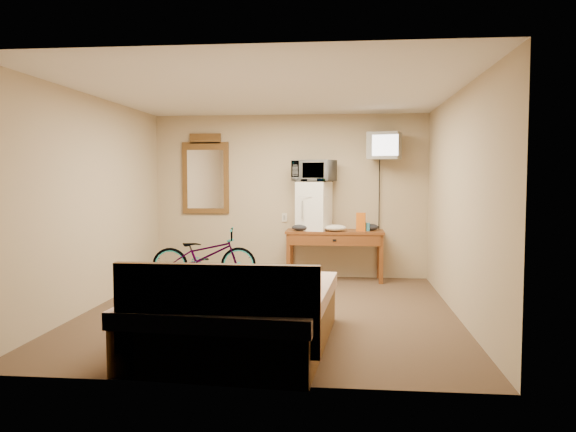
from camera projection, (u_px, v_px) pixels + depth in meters
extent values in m
plane|color=#473123|center=(270.00, 311.00, 6.48)|extent=(4.60, 4.60, 0.00)
plane|color=silver|center=(270.00, 92.00, 6.30)|extent=(4.60, 4.60, 0.00)
cube|color=tan|center=(290.00, 196.00, 8.67)|extent=(4.20, 0.04, 2.50)
cube|color=tan|center=(228.00, 218.00, 4.11)|extent=(4.20, 0.04, 2.50)
cube|color=tan|center=(93.00, 202.00, 6.60)|extent=(0.04, 4.60, 2.50)
cube|color=tan|center=(459.00, 204.00, 6.18)|extent=(0.04, 4.60, 2.50)
cube|color=silver|center=(284.00, 217.00, 8.69)|extent=(0.08, 0.01, 0.13)
cube|color=brown|center=(335.00, 232.00, 8.38)|extent=(1.45, 0.56, 0.04)
cube|color=brown|center=(288.00, 258.00, 8.25)|extent=(0.06, 0.06, 0.71)
cube|color=brown|center=(381.00, 259.00, 8.11)|extent=(0.06, 0.06, 0.71)
cube|color=brown|center=(291.00, 254.00, 8.70)|extent=(0.06, 0.06, 0.71)
cube|color=brown|center=(379.00, 255.00, 8.57)|extent=(0.06, 0.06, 0.71)
cube|color=brown|center=(334.00, 240.00, 8.14)|extent=(1.33, 0.04, 0.16)
cube|color=black|center=(334.00, 240.00, 8.12)|extent=(0.05, 0.02, 0.03)
cube|color=white|center=(314.00, 206.00, 8.39)|extent=(0.55, 0.53, 0.72)
cube|color=gray|center=(313.00, 197.00, 8.16)|extent=(0.44, 0.01, 0.00)
cylinder|color=gray|center=(302.00, 210.00, 8.19)|extent=(0.02, 0.02, 0.26)
imported|color=white|center=(314.00, 171.00, 8.35)|extent=(0.68, 0.56, 0.32)
cube|color=#CE5E12|center=(361.00, 222.00, 8.26)|extent=(0.14, 0.09, 0.27)
cylinder|color=#3A99C7|center=(368.00, 227.00, 8.28)|extent=(0.07, 0.07, 0.12)
ellipsoid|color=white|center=(336.00, 228.00, 8.22)|extent=(0.32, 0.25, 0.10)
ellipsoid|color=black|center=(301.00, 228.00, 8.30)|extent=(0.26, 0.20, 0.10)
ellipsoid|color=black|center=(371.00, 227.00, 8.35)|extent=(0.22, 0.18, 0.10)
cube|color=black|center=(383.00, 153.00, 8.47)|extent=(0.14, 0.02, 0.14)
cylinder|color=black|center=(383.00, 153.00, 8.42)|extent=(0.05, 0.30, 0.05)
cube|color=gray|center=(384.00, 146.00, 8.20)|extent=(0.53, 0.48, 0.39)
cube|color=white|center=(385.00, 145.00, 8.01)|extent=(0.36, 0.10, 0.30)
cube|color=black|center=(383.00, 147.00, 8.39)|extent=(0.27, 0.08, 0.24)
cube|color=brown|center=(206.00, 178.00, 8.76)|extent=(0.73, 0.04, 1.11)
cube|color=brown|center=(205.00, 139.00, 8.72)|extent=(0.49, 0.04, 0.16)
cube|color=white|center=(205.00, 179.00, 8.74)|extent=(0.58, 0.01, 0.91)
imported|color=black|center=(204.00, 255.00, 8.24)|extent=(1.58, 0.77, 0.80)
cube|color=brown|center=(240.00, 323.00, 5.18)|extent=(1.71, 2.20, 0.40)
cube|color=#F8DBC0|center=(240.00, 296.00, 5.17)|extent=(1.76, 2.24, 0.14)
cube|color=brown|center=(216.00, 310.00, 4.21)|extent=(1.57, 0.08, 0.70)
ellipsoid|color=white|center=(181.00, 296.00, 4.55)|extent=(0.57, 0.35, 0.20)
ellipsoid|color=white|center=(270.00, 298.00, 4.47)|extent=(0.57, 0.35, 0.20)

